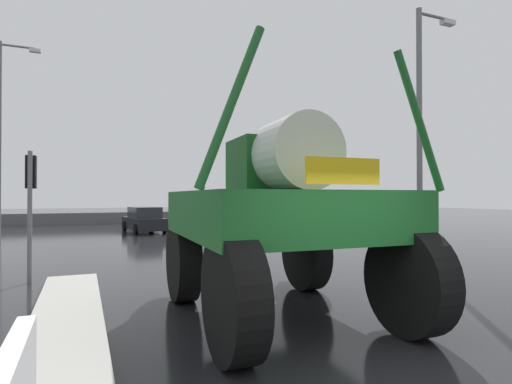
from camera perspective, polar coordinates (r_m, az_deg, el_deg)
ground_plane at (r=21.40m, az=-14.53°, el=-6.41°), size 120.00×120.00×0.00m
median_island at (r=6.16m, az=-25.62°, el=-20.43°), size 1.14×11.23×0.15m
oversize_sprayer at (r=7.37m, az=3.42°, el=-3.62°), size 3.97×5.22×4.38m
sedan_ahead at (r=25.63m, az=-15.44°, el=-3.84°), size 2.32×4.30×1.52m
traffic_signal_near_left at (r=11.80m, az=-29.10°, el=0.63°), size 0.24×0.54×3.31m
traffic_signal_near_right at (r=13.50m, az=6.44°, el=3.02°), size 0.24×0.54×4.15m
traffic_signal_far_left at (r=31.71m, az=-7.45°, el=0.36°), size 0.24×0.55×3.70m
streetlight_near_right at (r=14.58m, az=22.29°, el=9.02°), size 1.63×0.24×8.35m
streetlight_far_left at (r=22.46m, az=-32.10°, el=7.12°), size 1.79×0.24×9.41m
roadside_barrier at (r=33.97m, az=-17.74°, el=-3.48°), size 25.31×0.24×0.90m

